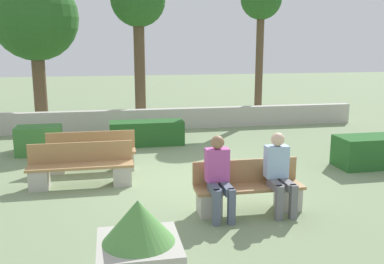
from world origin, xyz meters
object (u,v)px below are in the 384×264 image
Objects in this scene: bench_front at (249,192)px; tree_center_right at (261,5)px; person_seated_man at (219,173)px; tree_leftmost at (35,19)px; bench_left_side at (81,170)px; tree_center_left at (138,4)px; bench_right_side at (91,156)px; planter_corner_left at (139,249)px; person_seated_woman at (279,169)px.

bench_front is 9.57m from tree_center_right.
person_seated_man is 0.26× the size of tree_leftmost.
tree_center_left is at bearing 72.22° from bench_left_side.
bench_right_side is 5.03m from planter_corner_left.
tree_leftmost is (-1.87, 5.82, 3.24)m from bench_right_side.
planter_corner_left is (0.71, -4.98, 0.18)m from bench_right_side.
person_seated_woman reaches higher than person_seated_man.
person_seated_woman is at bearing -16.22° from bench_front.
person_seated_woman is 0.27× the size of tree_center_right.
person_seated_woman is at bearing -34.54° from bench_left_side.
tree_center_right reaches higher than person_seated_woman.
tree_leftmost reaches higher than bench_left_side.
tree_leftmost is 3.44m from tree_center_left.
bench_left_side is at bearing -133.05° from tree_center_right.
tree_leftmost reaches higher than bench_right_side.
person_seated_man is 1.22× the size of planter_corner_left.
planter_corner_left is 11.05m from tree_center_left.
tree_center_left is at bearing 97.96° from bench_front.
bench_right_side is 1.47× the size of person_seated_man.
person_seated_woman is 0.27× the size of tree_leftmost.
bench_left_side is 7.70m from tree_center_left.
bench_front is at bearing -82.04° from tree_center_left.
tree_center_right reaches higher than bench_front.
planter_corner_left is at bearing -142.05° from person_seated_woman.
tree_leftmost is (-5.02, 8.89, 2.83)m from person_seated_woman.
tree_leftmost is at bearing 100.55° from bench_left_side.
person_seated_man is at bearing -179.94° from person_seated_woman.
bench_right_side is at bearing 98.08° from planter_corner_left.
tree_leftmost is (-4.00, 8.89, 2.84)m from person_seated_man.
bench_right_side is at bearing -72.23° from tree_leftmost.
bench_left_side is 0.40× the size of tree_center_left.
person_seated_man is (2.29, -2.01, 0.40)m from bench_left_side.
tree_center_left is (1.67, 6.52, 3.73)m from bench_left_side.
planter_corner_left is at bearing -80.93° from bench_left_side.
bench_right_side is 0.39× the size of tree_leftmost.
tree_center_left is 4.27m from tree_center_right.
bench_right_side is at bearing 124.77° from person_seated_man.
tree_center_right is at bearing 63.72° from planter_corner_left.
bench_left_side is at bearing 146.72° from bench_front.
bench_left_side is 4.02m from planter_corner_left.
planter_corner_left is 12.01m from tree_center_right.
person_seated_man is at bearing 53.31° from planter_corner_left.
bench_right_side is at bearing 78.13° from bench_left_side.
bench_left_side is 1.88× the size of planter_corner_left.
person_seated_woman is 3.12m from planter_corner_left.
tree_center_right is at bearing 72.59° from person_seated_woman.
tree_leftmost reaches higher than person_seated_woman.
planter_corner_left is 0.22× the size of tree_leftmost.
bench_front is 1.69× the size of planter_corner_left.
tree_leftmost is at bearing 119.48° from person_seated_woman.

